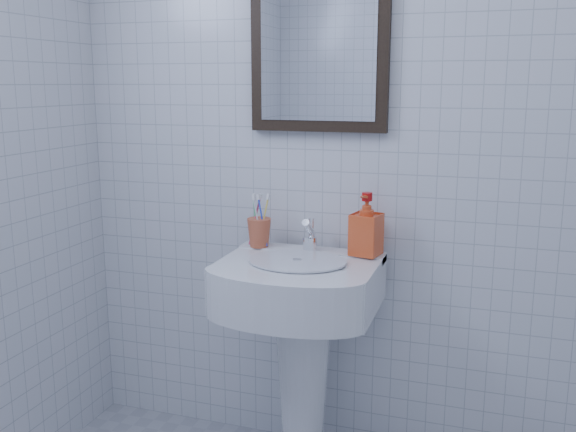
% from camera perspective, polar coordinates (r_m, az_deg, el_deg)
% --- Properties ---
extents(wall_back, '(2.20, 0.02, 2.50)m').
position_cam_1_polar(wall_back, '(2.32, 6.47, 7.67)').
color(wall_back, silver).
rests_on(wall_back, ground).
extents(washbasin, '(0.54, 0.39, 0.83)m').
position_cam_1_polar(washbasin, '(2.31, 1.19, -10.08)').
color(washbasin, white).
rests_on(washbasin, ground).
extents(faucet, '(0.05, 0.11, 0.13)m').
position_cam_1_polar(faucet, '(2.30, 1.94, -1.92)').
color(faucet, silver).
rests_on(faucet, washbasin).
extents(toothbrush_cup, '(0.11, 0.11, 0.11)m').
position_cam_1_polar(toothbrush_cup, '(2.36, -2.58, -1.48)').
color(toothbrush_cup, '#B95433').
rests_on(toothbrush_cup, washbasin).
extents(soap_dispenser, '(0.12, 0.12, 0.22)m').
position_cam_1_polar(soap_dispenser, '(2.25, 6.98, -0.75)').
color(soap_dispenser, red).
rests_on(soap_dispenser, washbasin).
extents(wall_mirror, '(0.50, 0.04, 0.62)m').
position_cam_1_polar(wall_mirror, '(2.33, 2.77, 15.13)').
color(wall_mirror, black).
rests_on(wall_mirror, wall_back).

